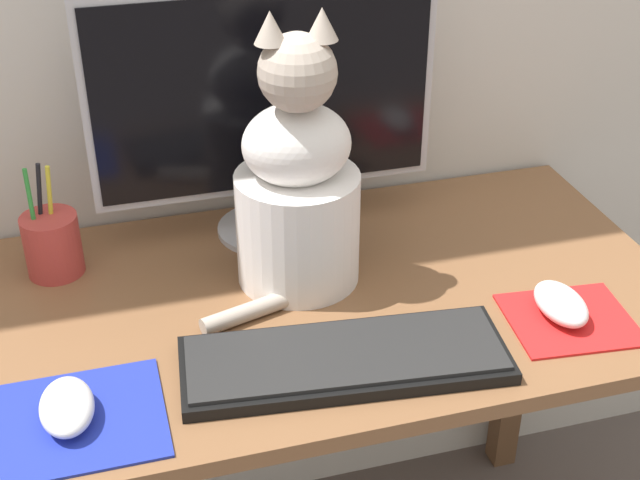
{
  "coord_description": "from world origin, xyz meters",
  "views": [
    {
      "loc": [
        -0.25,
        -1.06,
        1.49
      ],
      "look_at": [
        0.04,
        -0.06,
        0.85
      ],
      "focal_mm": 50.0,
      "sensor_mm": 36.0,
      "label": 1
    }
  ],
  "objects_px": {
    "computer_mouse_right": "(561,304)",
    "pen_cup": "(52,244)",
    "cat": "(297,187)",
    "computer_mouse_left": "(67,407)",
    "keyboard": "(345,359)",
    "monitor": "(264,105)"
  },
  "relations": [
    {
      "from": "cat",
      "to": "keyboard",
      "type": "bearing_deg",
      "value": -84.87
    },
    {
      "from": "computer_mouse_right",
      "to": "cat",
      "type": "relative_size",
      "value": 0.26
    },
    {
      "from": "computer_mouse_left",
      "to": "pen_cup",
      "type": "height_order",
      "value": "pen_cup"
    },
    {
      "from": "keyboard",
      "to": "pen_cup",
      "type": "xyz_separation_m",
      "value": [
        -0.36,
        0.34,
        0.04
      ]
    },
    {
      "from": "monitor",
      "to": "computer_mouse_left",
      "type": "height_order",
      "value": "monitor"
    },
    {
      "from": "pen_cup",
      "to": "computer_mouse_left",
      "type": "bearing_deg",
      "value": -89.2
    },
    {
      "from": "monitor",
      "to": "keyboard",
      "type": "height_order",
      "value": "monitor"
    },
    {
      "from": "computer_mouse_right",
      "to": "pen_cup",
      "type": "xyz_separation_m",
      "value": [
        -0.7,
        0.32,
        0.03
      ]
    },
    {
      "from": "computer_mouse_right",
      "to": "cat",
      "type": "height_order",
      "value": "cat"
    },
    {
      "from": "computer_mouse_left",
      "to": "monitor",
      "type": "bearing_deg",
      "value": 48.3
    },
    {
      "from": "computer_mouse_left",
      "to": "keyboard",
      "type": "bearing_deg",
      "value": 1.54
    },
    {
      "from": "keyboard",
      "to": "pen_cup",
      "type": "distance_m",
      "value": 0.5
    },
    {
      "from": "cat",
      "to": "monitor",
      "type": "bearing_deg",
      "value": 98.69
    },
    {
      "from": "monitor",
      "to": "computer_mouse_right",
      "type": "distance_m",
      "value": 0.54
    },
    {
      "from": "monitor",
      "to": "keyboard",
      "type": "xyz_separation_m",
      "value": [
        0.02,
        -0.37,
        -0.22
      ]
    },
    {
      "from": "computer_mouse_left",
      "to": "cat",
      "type": "relative_size",
      "value": 0.26
    },
    {
      "from": "computer_mouse_right",
      "to": "computer_mouse_left",
      "type": "bearing_deg",
      "value": -177.47
    },
    {
      "from": "cat",
      "to": "computer_mouse_right",
      "type": "bearing_deg",
      "value": -27.54
    },
    {
      "from": "pen_cup",
      "to": "cat",
      "type": "bearing_deg",
      "value": -18.24
    },
    {
      "from": "computer_mouse_right",
      "to": "cat",
      "type": "xyz_separation_m",
      "value": [
        -0.34,
        0.2,
        0.13
      ]
    },
    {
      "from": "keyboard",
      "to": "cat",
      "type": "height_order",
      "value": "cat"
    },
    {
      "from": "computer_mouse_right",
      "to": "pen_cup",
      "type": "height_order",
      "value": "pen_cup"
    }
  ]
}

